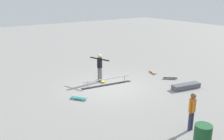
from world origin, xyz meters
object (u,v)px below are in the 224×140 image
at_px(skater_main, 100,66).
at_px(bystander_orange_shirt, 192,110).
at_px(loose_skateboard_black, 170,78).
at_px(loose_skateboard_teal, 79,98).
at_px(trash_bin, 202,138).
at_px(grind_rail, 107,82).
at_px(loose_skateboard_natural, 153,72).
at_px(skate_ledge, 186,86).
at_px(skateboard_main, 101,80).

bearing_deg(skater_main, bystander_orange_shirt, 160.45).
distance_m(bystander_orange_shirt, loose_skateboard_black, 5.91).
distance_m(loose_skateboard_teal, trash_bin, 6.10).
relative_size(grind_rail, loose_skateboard_natural, 3.64).
height_order(skate_ledge, skateboard_main, skate_ledge).
bearing_deg(loose_skateboard_teal, trash_bin, -22.71).
bearing_deg(bystander_orange_shirt, loose_skateboard_teal, 109.39).
bearing_deg(loose_skateboard_teal, skater_main, 90.16).
bearing_deg(skateboard_main, loose_skateboard_natural, -94.41).
relative_size(loose_skateboard_natural, loose_skateboard_teal, 1.07).
height_order(bystander_orange_shirt, loose_skateboard_black, bystander_orange_shirt).
height_order(skate_ledge, trash_bin, trash_bin).
relative_size(skate_ledge, skater_main, 0.98).
height_order(skateboard_main, loose_skateboard_teal, same).
xyz_separation_m(bystander_orange_shirt, loose_skateboard_natural, (-3.81, -5.97, -0.76)).
bearing_deg(trash_bin, skater_main, -96.57).
xyz_separation_m(skater_main, loose_skateboard_teal, (2.20, 1.57, -0.89)).
height_order(skater_main, skateboard_main, skater_main).
bearing_deg(skateboard_main, skater_main, 106.20).
bearing_deg(loose_skateboard_natural, trash_bin, -12.10).
bearing_deg(loose_skateboard_teal, grind_rail, 76.31).
bearing_deg(loose_skateboard_teal, loose_skateboard_natural, 64.79).
distance_m(skater_main, loose_skateboard_black, 4.28).
bearing_deg(skateboard_main, loose_skateboard_black, -115.47).
relative_size(bystander_orange_shirt, loose_skateboard_teal, 1.92).
height_order(skate_ledge, loose_skateboard_natural, skate_ledge).
xyz_separation_m(skater_main, skateboard_main, (-0.08, -0.02, -0.89)).
bearing_deg(loose_skateboard_natural, skater_main, -77.05).
xyz_separation_m(skateboard_main, bystander_orange_shirt, (0.20, 6.50, 0.76)).
relative_size(skater_main, skateboard_main, 2.03).
bearing_deg(skate_ledge, loose_skateboard_teal, -20.55).
relative_size(grind_rail, skateboard_main, 3.67).
height_order(skater_main, loose_skateboard_natural, skater_main).
relative_size(skater_main, loose_skateboard_natural, 2.02).
relative_size(skate_ledge, loose_skateboard_teal, 2.10).
height_order(grind_rail, loose_skateboard_teal, grind_rail).
bearing_deg(skater_main, loose_skateboard_black, -137.19).
xyz_separation_m(skater_main, loose_skateboard_black, (-3.67, 2.02, -0.89)).
height_order(skateboard_main, loose_skateboard_black, same).
xyz_separation_m(loose_skateboard_teal, loose_skateboard_black, (-5.87, 0.44, 0.00)).
bearing_deg(loose_skateboard_black, skater_main, 11.34).
bearing_deg(loose_skateboard_teal, loose_skateboard_black, 50.30).
distance_m(skate_ledge, skateboard_main, 4.75).
relative_size(skateboard_main, loose_skateboard_natural, 0.99).
xyz_separation_m(skateboard_main, loose_skateboard_natural, (-3.61, 0.53, 0.00)).
bearing_deg(skateboard_main, skate_ledge, -135.32).
bearing_deg(bystander_orange_shirt, skater_main, 85.38).
height_order(loose_skateboard_teal, loose_skateboard_black, same).
relative_size(skate_ledge, bystander_orange_shirt, 1.10).
bearing_deg(grind_rail, bystander_orange_shirt, 97.03).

